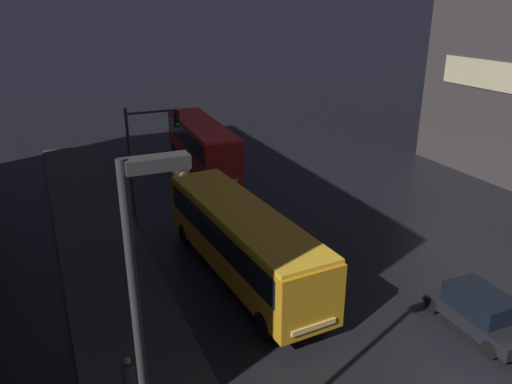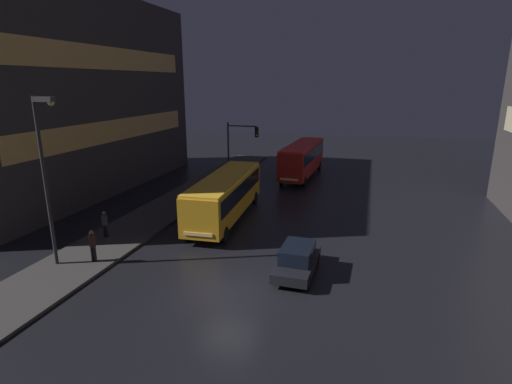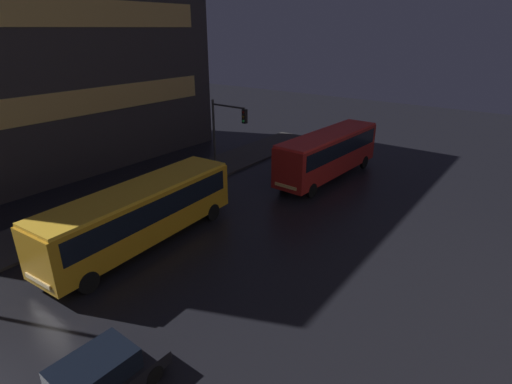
{
  "view_description": "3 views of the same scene",
  "coord_description": "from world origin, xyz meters",
  "px_view_note": "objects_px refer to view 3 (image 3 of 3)",
  "views": [
    {
      "loc": [
        -10.96,
        -7.86,
        11.35
      ],
      "look_at": [
        -1.54,
        13.36,
        2.4
      ],
      "focal_mm": 35.0,
      "sensor_mm": 36.0,
      "label": 1
    },
    {
      "loc": [
        5.91,
        -15.75,
        9.58
      ],
      "look_at": [
        -1.28,
        9.19,
        2.39
      ],
      "focal_mm": 28.0,
      "sensor_mm": 36.0,
      "label": 2
    },
    {
      "loc": [
        11.87,
        -1.31,
        10.49
      ],
      "look_at": [
        0.59,
        13.82,
        2.71
      ],
      "focal_mm": 28.0,
      "sensor_mm": 36.0,
      "label": 3
    }
  ],
  "objects_px": {
    "bus_near": "(141,210)",
    "bus_far": "(328,151)",
    "traffic_light_main": "(225,130)",
    "car_taxi": "(96,380)"
  },
  "relations": [
    {
      "from": "car_taxi",
      "to": "bus_near",
      "type": "bearing_deg",
      "value": -45.65
    },
    {
      "from": "bus_far",
      "to": "car_taxi",
      "type": "xyz_separation_m",
      "value": [
        3.47,
        -21.59,
        -1.35
      ]
    },
    {
      "from": "car_taxi",
      "to": "bus_far",
      "type": "bearing_deg",
      "value": -79.49
    },
    {
      "from": "bus_near",
      "to": "car_taxi",
      "type": "xyz_separation_m",
      "value": [
        6.47,
        -6.95,
        -1.19
      ]
    },
    {
      "from": "bus_near",
      "to": "traffic_light_main",
      "type": "xyz_separation_m",
      "value": [
        -1.95,
        8.82,
        2.1
      ]
    },
    {
      "from": "bus_near",
      "to": "traffic_light_main",
      "type": "relative_size",
      "value": 1.88
    },
    {
      "from": "traffic_light_main",
      "to": "bus_near",
      "type": "bearing_deg",
      "value": -77.54
    },
    {
      "from": "bus_far",
      "to": "traffic_light_main",
      "type": "bearing_deg",
      "value": 52.5
    },
    {
      "from": "bus_near",
      "to": "bus_far",
      "type": "height_order",
      "value": "bus_far"
    },
    {
      "from": "bus_far",
      "to": "car_taxi",
      "type": "distance_m",
      "value": 21.91
    }
  ]
}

